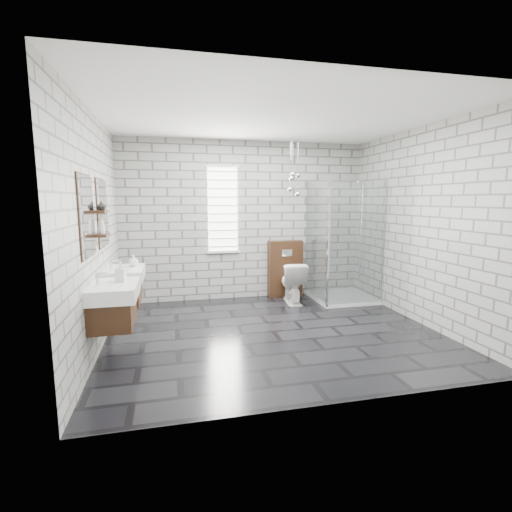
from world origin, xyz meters
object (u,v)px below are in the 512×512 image
object	(u,v)px
vanity_left	(110,293)
cistern_panel	(285,269)
toilet	(292,282)
vanity_right	(121,276)
shower_enclosure	(340,272)

from	to	relation	value
vanity_left	cistern_panel	size ratio (longest dim) A/B	1.57
vanity_left	toilet	xyz separation A→B (m)	(2.60, 1.80, -0.41)
toilet	vanity_left	bearing A→B (deg)	40.44
vanity_left	cistern_panel	xyz separation A→B (m)	(2.60, 2.20, -0.26)
vanity_left	vanity_right	world-z (taller)	same
vanity_left	toilet	distance (m)	3.18
vanity_right	cistern_panel	xyz separation A→B (m)	(2.60, 1.30, -0.26)
vanity_left	shower_enclosure	world-z (taller)	shower_enclosure
shower_enclosure	vanity_left	bearing A→B (deg)	-153.70
vanity_left	cistern_panel	distance (m)	3.41
vanity_right	vanity_left	bearing A→B (deg)	-90.00
vanity_left	shower_enclosure	bearing A→B (deg)	26.30
vanity_right	toilet	size ratio (longest dim) A/B	2.28
vanity_right	toilet	world-z (taller)	vanity_right
cistern_panel	toilet	size ratio (longest dim) A/B	1.45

